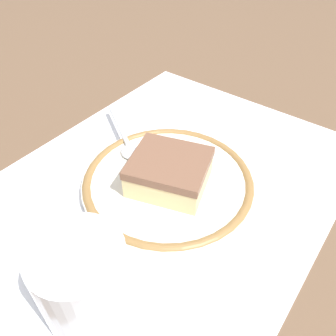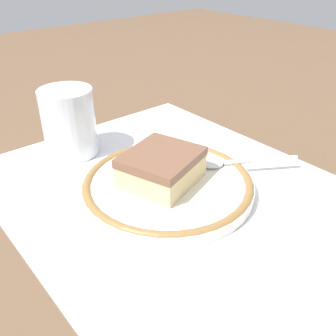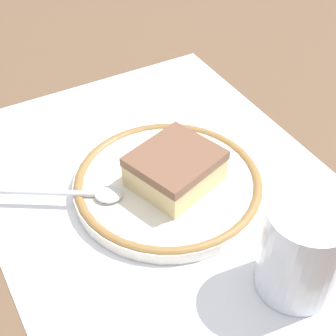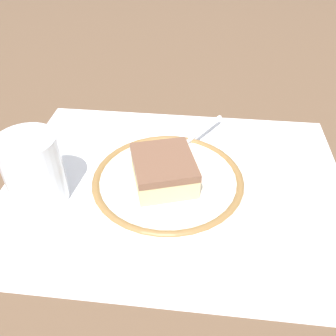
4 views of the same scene
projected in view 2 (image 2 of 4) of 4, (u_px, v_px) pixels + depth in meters
ground_plane at (176, 193)px, 0.50m from camera, size 2.40×2.40×0.00m
placemat at (176, 192)px, 0.50m from camera, size 0.51×0.40×0.00m
plate at (168, 185)px, 0.49m from camera, size 0.23×0.23×0.02m
cake_slice at (161, 167)px, 0.48m from camera, size 0.11×0.12×0.04m
spoon at (232, 162)px, 0.53m from camera, size 0.09×0.13×0.01m
cup at (70, 126)px, 0.57m from camera, size 0.08×0.08×0.10m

